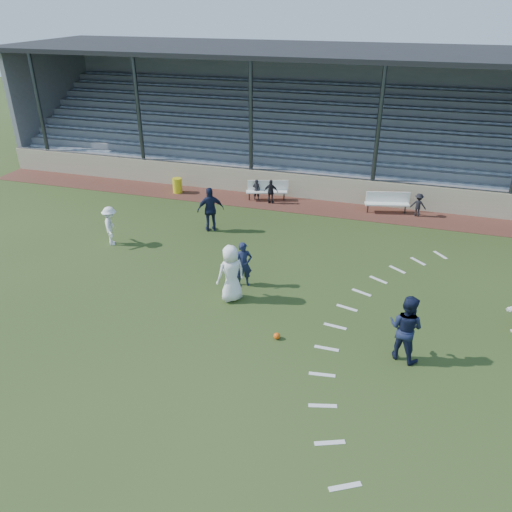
% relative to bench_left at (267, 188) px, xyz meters
% --- Properties ---
extents(ground, '(90.00, 90.00, 0.00)m').
position_rel_bench_left_xyz_m(ground, '(1.91, -10.81, -0.58)').
color(ground, '#2B3E19').
rests_on(ground, ground).
extents(cinder_track, '(34.00, 2.00, 0.02)m').
position_rel_bench_left_xyz_m(cinder_track, '(1.91, -0.31, -0.57)').
color(cinder_track, '#502820').
rests_on(cinder_track, ground).
extents(retaining_wall, '(34.00, 0.18, 1.20)m').
position_rel_bench_left_xyz_m(retaining_wall, '(1.91, 0.74, 0.02)').
color(retaining_wall, '#B7AC8C').
rests_on(retaining_wall, ground).
extents(bench_left, '(2.03, 1.03, 0.95)m').
position_rel_bench_left_xyz_m(bench_left, '(0.00, 0.00, 0.00)').
color(bench_left, white).
rests_on(bench_left, cinder_track).
extents(bench_right, '(2.04, 0.91, 0.95)m').
position_rel_bench_left_xyz_m(bench_right, '(5.72, 0.03, 0.00)').
color(bench_right, white).
rests_on(bench_right, cinder_track).
extents(trash_bin, '(0.47, 0.47, 0.75)m').
position_rel_bench_left_xyz_m(trash_bin, '(-4.63, -0.38, -0.19)').
color(trash_bin, yellow).
rests_on(trash_bin, cinder_track).
extents(football, '(0.20, 0.20, 0.20)m').
position_rel_bench_left_xyz_m(football, '(3.28, -10.77, -0.49)').
color(football, '#EC540D').
rests_on(football, ground).
extents(player_white_lead, '(1.11, 1.11, 1.95)m').
position_rel_bench_left_xyz_m(player_white_lead, '(1.30, -9.10, 0.39)').
color(player_white_lead, white).
rests_on(player_white_lead, ground).
extents(player_navy_lead, '(0.70, 0.63, 1.60)m').
position_rel_bench_left_xyz_m(player_navy_lead, '(1.41, -8.12, 0.22)').
color(player_navy_lead, '#141B38').
rests_on(player_navy_lead, ground).
extents(player_navy_mid, '(1.17, 1.06, 1.97)m').
position_rel_bench_left_xyz_m(player_navy_mid, '(6.80, -10.57, 0.40)').
color(player_navy_mid, '#141B38').
rests_on(player_navy_mid, ground).
extents(player_white_wing, '(1.01, 1.19, 1.59)m').
position_rel_bench_left_xyz_m(player_white_wing, '(-4.66, -6.56, 0.21)').
color(player_white_wing, white).
rests_on(player_white_wing, ground).
extents(player_navy_wing, '(1.20, 0.98, 1.91)m').
position_rel_bench_left_xyz_m(player_navy_wing, '(-1.32, -4.18, 0.37)').
color(player_navy_wing, '#141B38').
rests_on(player_navy_wing, ground).
extents(sub_left_near, '(0.39, 0.27, 1.02)m').
position_rel_bench_left_xyz_m(sub_left_near, '(-0.50, -0.18, -0.05)').
color(sub_left_near, black).
rests_on(sub_left_near, cinder_track).
extents(sub_left_far, '(0.71, 0.35, 1.17)m').
position_rel_bench_left_xyz_m(sub_left_far, '(0.30, -0.44, 0.02)').
color(sub_left_far, black).
rests_on(sub_left_far, cinder_track).
extents(sub_right, '(0.75, 0.51, 1.07)m').
position_rel_bench_left_xyz_m(sub_right, '(7.09, -0.06, -0.03)').
color(sub_right, black).
rests_on(sub_right, cinder_track).
extents(grandstand, '(34.60, 9.00, 6.61)m').
position_rel_bench_left_xyz_m(grandstand, '(1.91, 5.45, 1.62)').
color(grandstand, gray).
rests_on(grandstand, ground).
extents(penalty_arc, '(3.89, 14.63, 0.01)m').
position_rel_bench_left_xyz_m(penalty_arc, '(6.03, -10.81, -0.58)').
color(penalty_arc, silver).
rests_on(penalty_arc, ground).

